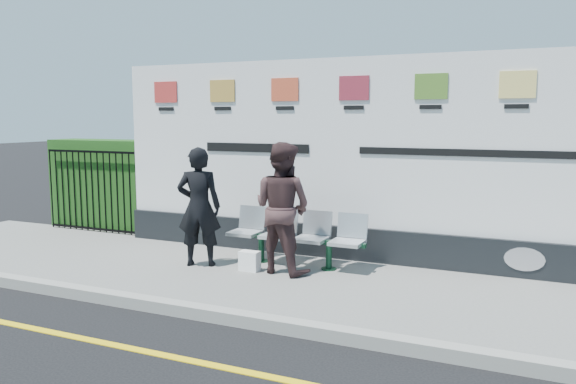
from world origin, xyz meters
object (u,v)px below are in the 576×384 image
Objects in this scene: billboard at (354,173)px; woman_left at (199,207)px; bench at (294,251)px; woman_right at (282,208)px.

woman_left is (-1.91, -1.28, -0.44)m from billboard.
billboard is 3.93× the size of bench.
woman_right reaches higher than woman_left.
billboard is at bearing 48.85° from bench.
bench is 1.19× the size of woman_left.
woman_left reaches higher than bench.
woman_right is (-0.02, -0.37, 0.68)m from bench.
woman_left is (-1.25, -0.54, 0.64)m from bench.
billboard is 4.67× the size of woman_left.
woman_left is at bearing -146.25° from billboard.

